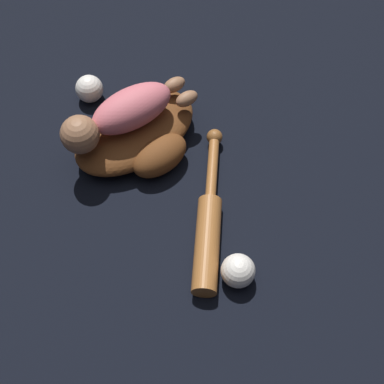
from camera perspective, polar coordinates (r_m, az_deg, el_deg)
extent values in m
plane|color=black|center=(1.40, -5.81, 3.16)|extent=(6.00, 6.00, 0.00)
ellipsoid|color=brown|center=(1.40, -6.08, 6.44)|extent=(0.36, 0.23, 0.09)
ellipsoid|color=brown|center=(1.35, -3.48, 3.91)|extent=(0.16, 0.11, 0.09)
ellipsoid|color=#D16670|center=(1.33, -6.44, 8.87)|extent=(0.22, 0.12, 0.10)
sphere|color=#936647|center=(1.30, -11.87, 6.02)|extent=(0.09, 0.09, 0.09)
ellipsoid|color=#936647|center=(1.39, -0.56, 9.92)|extent=(0.06, 0.04, 0.04)
ellipsoid|color=#936647|center=(1.42, -1.90, 11.36)|extent=(0.06, 0.04, 0.04)
cylinder|color=#9E602D|center=(1.24, 1.63, -5.62)|extent=(0.20, 0.22, 0.06)
cylinder|color=#9E602D|center=(1.35, 2.19, 2.63)|extent=(0.15, 0.16, 0.03)
sphere|color=brown|center=(1.41, 2.42, 5.88)|extent=(0.04, 0.04, 0.04)
sphere|color=white|center=(1.20, 5.07, -8.28)|extent=(0.08, 0.08, 0.08)
sphere|color=white|center=(1.53, -10.90, 10.75)|extent=(0.08, 0.08, 0.08)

